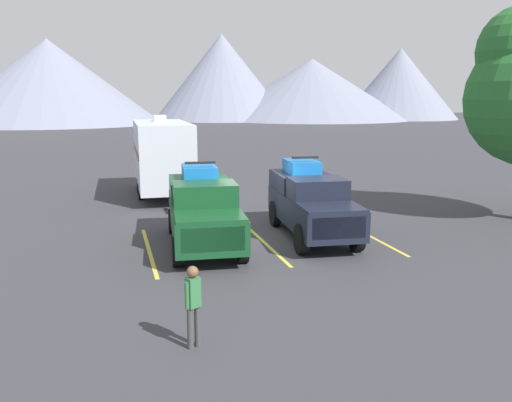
% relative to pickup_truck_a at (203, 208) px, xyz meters
% --- Properties ---
extents(ground_plane, '(240.00, 240.00, 0.00)m').
position_rel_pickup_truck_a_xyz_m(ground_plane, '(1.96, 0.32, -1.19)').
color(ground_plane, '#38383D').
extents(pickup_truck_a, '(2.55, 5.77, 2.61)m').
position_rel_pickup_truck_a_xyz_m(pickup_truck_a, '(0.00, 0.00, 0.00)').
color(pickup_truck_a, '#144723').
rests_on(pickup_truck_a, ground).
extents(pickup_truck_b, '(2.44, 5.60, 2.66)m').
position_rel_pickup_truck_a_xyz_m(pickup_truck_b, '(3.75, 0.14, 0.02)').
color(pickup_truck_b, black).
rests_on(pickup_truck_b, ground).
extents(lot_stripe_a, '(0.12, 5.50, 0.01)m').
position_rel_pickup_truck_a_xyz_m(lot_stripe_a, '(-1.77, -0.30, -1.19)').
color(lot_stripe_a, gold).
rests_on(lot_stripe_a, ground).
extents(lot_stripe_b, '(0.12, 5.50, 0.01)m').
position_rel_pickup_truck_a_xyz_m(lot_stripe_b, '(1.96, -0.30, -1.19)').
color(lot_stripe_b, gold).
rests_on(lot_stripe_b, ground).
extents(lot_stripe_c, '(0.12, 5.50, 0.01)m').
position_rel_pickup_truck_a_xyz_m(lot_stripe_c, '(5.70, -0.30, -1.19)').
color(lot_stripe_c, gold).
rests_on(lot_stripe_c, ground).
extents(camper_trailer_a, '(2.58, 7.98, 3.82)m').
position_rel_pickup_truck_a_xyz_m(camper_trailer_a, '(-0.34, 9.18, 0.82)').
color(camper_trailer_a, silver).
rests_on(camper_trailer_a, ground).
extents(person_a, '(0.33, 0.27, 1.63)m').
position_rel_pickup_truck_a_xyz_m(person_a, '(-1.45, -7.15, -0.25)').
color(person_a, '#3F3F42').
rests_on(person_a, ground).
extents(mountain_ridge, '(139.00, 43.47, 16.95)m').
position_rel_pickup_truck_a_xyz_m(mountain_ridge, '(3.57, 87.35, 5.42)').
color(mountain_ridge, gray).
rests_on(mountain_ridge, ground).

